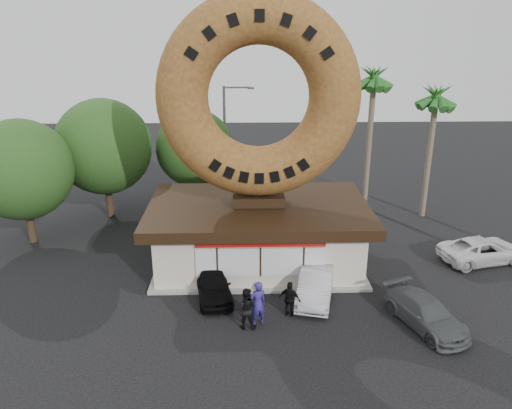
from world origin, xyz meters
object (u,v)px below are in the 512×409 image
object	(u,v)px
person_right	(290,299)
car_white	(482,250)
giant_donut	(259,97)
street_lamp	(227,138)
car_silver	(316,283)
person_left	(258,303)
person_center	(246,308)
car_black	(213,284)
car_grey	(426,313)
donut_shop	(258,232)

from	to	relation	value
person_right	car_white	bearing A→B (deg)	-131.57
giant_donut	car_white	distance (m)	14.33
street_lamp	car_silver	bearing A→B (deg)	-72.08
giant_donut	person_left	bearing A→B (deg)	-92.11
person_center	person_right	xyz separation A→B (m)	(1.90, 0.84, -0.10)
car_white	person_left	bearing A→B (deg)	101.97
person_left	car_black	world-z (taller)	person_left
street_lamp	person_center	bearing A→B (deg)	-85.91
car_black	car_silver	xyz separation A→B (m)	(4.74, -0.15, 0.05)
giant_donut	car_grey	world-z (taller)	giant_donut
donut_shop	person_center	bearing A→B (deg)	-96.78
street_lamp	person_right	world-z (taller)	street_lamp
person_center	car_grey	xyz separation A→B (m)	(7.50, -0.06, -0.30)
donut_shop	car_black	size ratio (longest dim) A/B	2.97
street_lamp	car_black	world-z (taller)	street_lamp
person_right	street_lamp	bearing A→B (deg)	-55.19
car_grey	donut_shop	bearing A→B (deg)	118.06
giant_donut	car_black	xyz separation A→B (m)	(-2.20, -3.44, -8.01)
car_black	car_white	size ratio (longest dim) A/B	0.82
person_left	car_white	size ratio (longest dim) A/B	0.44
person_left	person_right	bearing A→B (deg)	-178.83
car_silver	giant_donut	bearing A→B (deg)	138.56
donut_shop	car_grey	size ratio (longest dim) A/B	2.65
car_grey	car_white	xyz separation A→B (m)	(5.09, 5.88, 0.03)
person_center	street_lamp	bearing A→B (deg)	-80.40
giant_donut	street_lamp	world-z (taller)	giant_donut
giant_donut	car_black	world-z (taller)	giant_donut
person_center	car_black	bearing A→B (deg)	-54.37
person_center	person_right	bearing A→B (deg)	-150.71
person_left	person_center	world-z (taller)	person_left
person_right	car_silver	xyz separation A→B (m)	(1.35, 1.58, -0.12)
giant_donut	person_left	world-z (taller)	giant_donut
giant_donut	car_black	bearing A→B (deg)	-122.55
donut_shop	car_white	bearing A→B (deg)	-0.83
person_left	car_white	bearing A→B (deg)	-177.39
donut_shop	person_right	distance (m)	5.37
donut_shop	street_lamp	bearing A→B (deg)	100.50
person_center	car_white	xyz separation A→B (m)	(12.60, 5.82, -0.27)
car_white	person_right	bearing A→B (deg)	102.15
person_right	car_silver	distance (m)	2.08
person_right	car_white	xyz separation A→B (m)	(10.70, 4.98, -0.18)
person_left	car_black	bearing A→B (deg)	-71.72
giant_donut	person_center	bearing A→B (deg)	-96.76
street_lamp	car_white	xyz separation A→B (m)	(13.74, -10.19, -3.84)
car_black	car_grey	xyz separation A→B (m)	(8.99, -2.63, -0.03)
street_lamp	car_black	size ratio (longest dim) A/B	2.12
person_right	car_black	world-z (taller)	person_right
giant_donut	person_right	distance (m)	9.46
donut_shop	street_lamp	world-z (taller)	street_lamp
street_lamp	person_center	distance (m)	16.44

